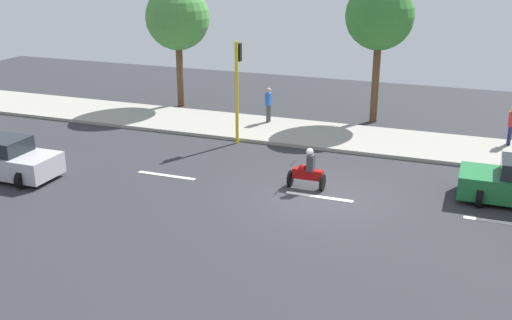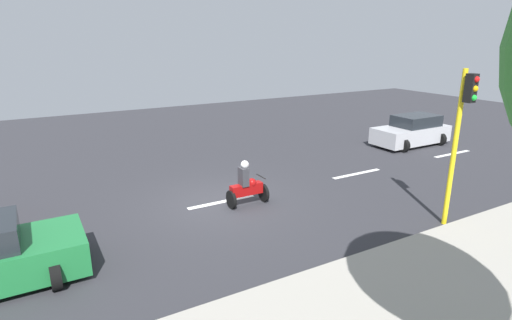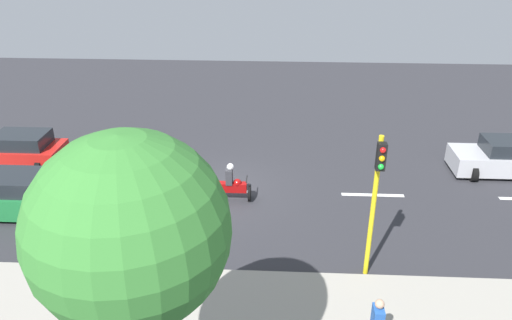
{
  "view_description": "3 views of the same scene",
  "coord_description": "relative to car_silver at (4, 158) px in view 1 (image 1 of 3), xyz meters",
  "views": [
    {
      "loc": [
        -19.16,
        -4.84,
        8.22
      ],
      "look_at": [
        -0.29,
        2.24,
        1.18
      ],
      "focal_mm": 42.83,
      "sensor_mm": 36.0,
      "label": 1
    },
    {
      "loc": [
        11.67,
        -5.3,
        5.28
      ],
      "look_at": [
        -0.01,
        1.33,
        1.27
      ],
      "focal_mm": 28.83,
      "sensor_mm": 36.0,
      "label": 2
    },
    {
      "loc": [
        16.81,
        2.35,
        9.57
      ],
      "look_at": [
        0.63,
        1.5,
        1.71
      ],
      "focal_mm": 34.66,
      "sensor_mm": 36.0,
      "label": 3
    }
  ],
  "objects": [
    {
      "name": "lane_stripe_south",
      "position": [
        2.17,
        -5.66,
        -0.7
      ],
      "size": [
        0.2,
        2.4,
        0.01
      ],
      "primitive_type": "cube",
      "color": "white",
      "rests_on": "ground"
    },
    {
      "name": "sidewalk",
      "position": [
        9.17,
        -11.66,
        -0.63
      ],
      "size": [
        4.0,
        60.0,
        0.15
      ],
      "primitive_type": "cube",
      "color": "#9E998E",
      "rests_on": "ground"
    },
    {
      "name": "lane_stripe_mid",
      "position": [
        2.17,
        -11.66,
        -0.7
      ],
      "size": [
        0.2,
        2.4,
        0.01
      ],
      "primitive_type": "cube",
      "color": "white",
      "rests_on": "ground"
    },
    {
      "name": "ground_plane",
      "position": [
        2.17,
        -11.66,
        -0.76
      ],
      "size": [
        40.0,
        60.0,
        0.1
      ],
      "primitive_type": "cube",
      "color": "#2D2D33"
    },
    {
      "name": "traffic_light_corner",
      "position": [
        7.02,
        -6.64,
        2.22
      ],
      "size": [
        0.49,
        0.24,
        4.5
      ],
      "color": "yellow",
      "rests_on": "ground"
    },
    {
      "name": "pedestrian_by_tree",
      "position": [
        10.19,
        -6.96,
        0.35
      ],
      "size": [
        0.4,
        0.24,
        1.69
      ],
      "color": "#3F3F3F",
      "rests_on": "sidewalk"
    },
    {
      "name": "street_tree_center",
      "position": [
        12.02,
        -1.24,
        4.01
      ],
      "size": [
        3.36,
        3.36,
        6.44
      ],
      "color": "brown",
      "rests_on": "ground"
    },
    {
      "name": "street_tree_north",
      "position": [
        12.58,
        -11.65,
        4.43
      ],
      "size": [
        3.26,
        3.26,
        6.81
      ],
      "color": "brown",
      "rests_on": "ground"
    },
    {
      "name": "lane_stripe_far_south",
      "position": [
        2.17,
        0.34,
        -0.7
      ],
      "size": [
        0.2,
        2.4,
        0.01
      ],
      "primitive_type": "cube",
      "color": "white",
      "rests_on": "ground"
    },
    {
      "name": "motorcycle",
      "position": [
        2.8,
        -11.04,
        -0.07
      ],
      "size": [
        0.6,
        1.3,
        1.53
      ],
      "color": "black",
      "rests_on": "ground"
    },
    {
      "name": "pedestrian_near_signal",
      "position": [
        10.4,
        -17.9,
        0.35
      ],
      "size": [
        0.4,
        0.24,
        1.69
      ],
      "color": "#1E1E4C",
      "rests_on": "sidewalk"
    },
    {
      "name": "lane_stripe_north",
      "position": [
        2.17,
        -17.66,
        -0.7
      ],
      "size": [
        0.2,
        2.4,
        0.01
      ],
      "primitive_type": "cube",
      "color": "white",
      "rests_on": "ground"
    },
    {
      "name": "car_silver",
      "position": [
        0.0,
        0.0,
        0.0
      ],
      "size": [
        2.16,
        4.03,
        1.52
      ],
      "color": "#B7B7BC",
      "rests_on": "ground"
    }
  ]
}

